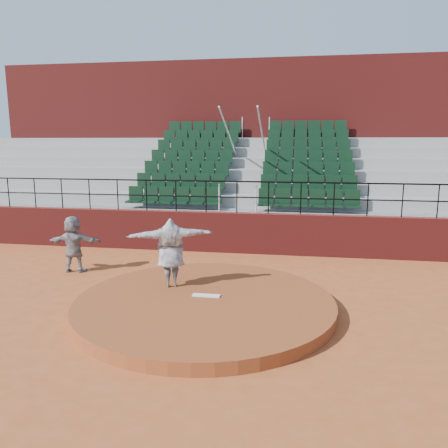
% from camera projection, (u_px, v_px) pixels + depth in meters
% --- Properties ---
extents(ground, '(90.00, 90.00, 0.00)m').
position_uv_depth(ground, '(205.00, 310.00, 9.32)').
color(ground, '#AC5226').
rests_on(ground, ground).
extents(pitchers_mound, '(5.50, 5.50, 0.25)m').
position_uv_depth(pitchers_mound, '(205.00, 304.00, 9.30)').
color(pitchers_mound, brown).
rests_on(pitchers_mound, ground).
extents(pitching_rubber, '(0.60, 0.15, 0.03)m').
position_uv_depth(pitching_rubber, '(206.00, 295.00, 9.42)').
color(pitching_rubber, white).
rests_on(pitching_rubber, pitchers_mound).
extents(boundary_wall, '(24.00, 0.30, 1.30)m').
position_uv_depth(boundary_wall, '(237.00, 233.00, 14.05)').
color(boundary_wall, maroon).
rests_on(boundary_wall, ground).
extents(wall_railing, '(24.04, 0.05, 1.03)m').
position_uv_depth(wall_railing, '(237.00, 190.00, 13.79)').
color(wall_railing, black).
rests_on(wall_railing, boundary_wall).
extents(seating_deck, '(24.00, 5.97, 4.63)m').
position_uv_depth(seating_deck, '(249.00, 195.00, 17.44)').
color(seating_deck, gray).
rests_on(seating_deck, ground).
extents(press_box_facade, '(24.00, 3.00, 7.10)m').
position_uv_depth(press_box_facade, '(259.00, 141.00, 20.88)').
color(press_box_facade, maroon).
rests_on(press_box_facade, ground).
extents(pitcher, '(2.01, 1.24, 1.59)m').
position_uv_depth(pitcher, '(171.00, 252.00, 9.96)').
color(pitcher, black).
rests_on(pitcher, pitchers_mound).
extents(fielder, '(1.49, 0.62, 1.56)m').
position_uv_depth(fielder, '(74.00, 244.00, 11.93)').
color(fielder, black).
rests_on(fielder, ground).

